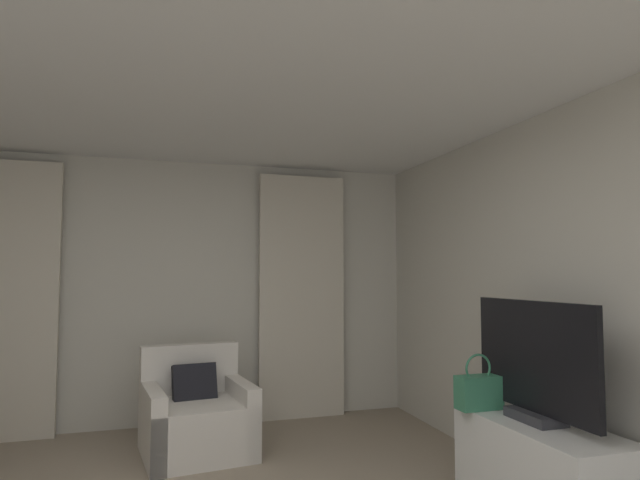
{
  "coord_description": "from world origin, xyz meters",
  "views": [
    {
      "loc": [
        -0.06,
        -2.47,
        1.47
      ],
      "look_at": [
        1.1,
        1.35,
        1.73
      ],
      "focal_mm": 29.83,
      "sensor_mm": 36.0,
      "label": 1
    }
  ],
  "objects_px": {
    "armchair": "(196,418)",
    "tv_flatscreen": "(534,364)",
    "tv_console": "(542,471)",
    "handbag_primary": "(479,391)"
  },
  "relations": [
    {
      "from": "armchair",
      "to": "tv_flatscreen",
      "type": "height_order",
      "value": "tv_flatscreen"
    },
    {
      "from": "tv_console",
      "to": "handbag_primary",
      "type": "height_order",
      "value": "handbag_primary"
    },
    {
      "from": "armchair",
      "to": "handbag_primary",
      "type": "height_order",
      "value": "handbag_primary"
    },
    {
      "from": "tv_console",
      "to": "handbag_primary",
      "type": "distance_m",
      "value": 0.59
    },
    {
      "from": "tv_flatscreen",
      "to": "armchair",
      "type": "bearing_deg",
      "value": 137.22
    },
    {
      "from": "tv_flatscreen",
      "to": "handbag_primary",
      "type": "height_order",
      "value": "tv_flatscreen"
    },
    {
      "from": "tv_flatscreen",
      "to": "handbag_primary",
      "type": "relative_size",
      "value": 2.86
    },
    {
      "from": "handbag_primary",
      "to": "armchair",
      "type": "bearing_deg",
      "value": 141.19
    },
    {
      "from": "armchair",
      "to": "tv_console",
      "type": "height_order",
      "value": "armchair"
    },
    {
      "from": "tv_console",
      "to": "handbag_primary",
      "type": "bearing_deg",
      "value": 111.52
    }
  ]
}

